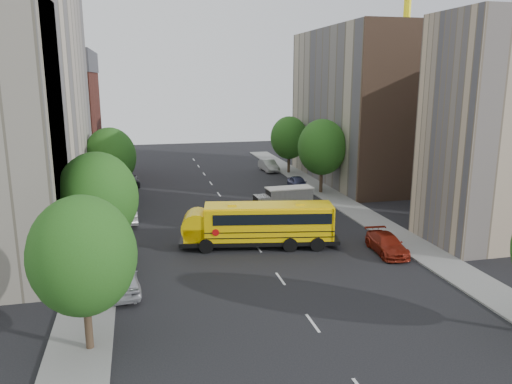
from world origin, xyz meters
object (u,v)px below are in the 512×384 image
object	(u,v)px
street_tree_1	(98,198)
street_tree_2	(110,157)
safari_truck	(285,199)
parked_car_4	(298,183)
school_bus	(258,223)
parked_car_1	(127,213)
street_tree_5	(289,138)
street_tree_4	(322,147)
parked_car_2	(128,180)
parked_car_5	(269,165)
parked_car_0	(123,280)
parked_car_3	(387,244)
street_tree_0	(83,256)

from	to	relation	value
street_tree_1	street_tree_2	distance (m)	18.00
safari_truck	parked_car_4	xyz separation A→B (m)	(4.25, 8.93, -0.51)
school_bus	safari_truck	world-z (taller)	school_bus
parked_car_1	street_tree_5	bearing A→B (deg)	-141.59
street_tree_4	safari_truck	world-z (taller)	street_tree_4
street_tree_1	parked_car_1	world-z (taller)	street_tree_1
parked_car_2	school_bus	bearing A→B (deg)	106.66
street_tree_1	parked_car_2	xyz separation A→B (m)	(1.40, 26.74, -4.26)
street_tree_4	street_tree_5	size ratio (longest dim) A/B	1.08
parked_car_2	street_tree_1	bearing A→B (deg)	82.06
safari_truck	parked_car_5	xyz separation A→B (m)	(3.90, 20.61, -0.45)
street_tree_2	street_tree_4	xyz separation A→B (m)	(22.00, 0.00, 0.25)
street_tree_2	street_tree_5	size ratio (longest dim) A/B	1.03
school_bus	parked_car_5	bearing A→B (deg)	84.17
parked_car_5	street_tree_5	bearing A→B (deg)	-46.79
parked_car_4	street_tree_1	bearing A→B (deg)	-132.15
street_tree_5	parked_car_0	distance (m)	39.77
parked_car_2	parked_car_3	distance (m)	33.45
street_tree_0	parked_car_3	distance (m)	22.02
street_tree_4	parked_car_2	size ratio (longest dim) A/B	1.63
street_tree_0	parked_car_0	size ratio (longest dim) A/B	1.61
street_tree_4	parked_car_1	xyz separation A→B (m)	(-20.60, -6.59, -4.29)
street_tree_4	parked_car_1	bearing A→B (deg)	-162.27
street_tree_0	parked_car_4	bearing A→B (deg)	56.46
street_tree_0	street_tree_2	distance (m)	28.00
street_tree_1	parked_car_3	distance (m)	20.29
street_tree_5	street_tree_1	bearing A→B (deg)	-126.25
street_tree_4	school_bus	bearing A→B (deg)	-124.95
school_bus	parked_car_1	xyz separation A→B (m)	(-9.66, 9.07, -1.07)
street_tree_2	street_tree_4	distance (m)	22.00
street_tree_4	parked_car_0	distance (m)	30.30
street_tree_4	school_bus	xyz separation A→B (m)	(-10.94, -15.66, -3.22)
parked_car_2	parked_car_4	world-z (taller)	parked_car_4
street_tree_2	parked_car_3	bearing A→B (deg)	-44.12
school_bus	parked_car_0	bearing A→B (deg)	-137.00
school_bus	parked_car_3	xyz separation A→B (m)	(8.74, -3.55, -1.17)
street_tree_1	street_tree_5	size ratio (longest dim) A/B	1.05
street_tree_1	street_tree_0	bearing A→B (deg)	-90.00
street_tree_5	parked_car_1	world-z (taller)	street_tree_5
street_tree_4	street_tree_5	distance (m)	12.01
parked_car_1	parked_car_4	xyz separation A→B (m)	(18.75, 8.98, -0.06)
street_tree_2	parked_car_1	xyz separation A→B (m)	(1.40, -6.59, -4.04)
street_tree_1	parked_car_3	bearing A→B (deg)	-3.48
street_tree_4	school_bus	size ratio (longest dim) A/B	0.67
street_tree_5	parked_car_1	xyz separation A→B (m)	(-20.60, -18.59, -3.91)
street_tree_0	parked_car_5	distance (m)	46.65
parked_car_2	street_tree_0	bearing A→B (deg)	82.88
street_tree_1	safari_truck	distance (m)	19.95
parked_car_4	safari_truck	bearing A→B (deg)	-112.91
parked_car_5	parked_car_2	bearing A→B (deg)	-167.43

